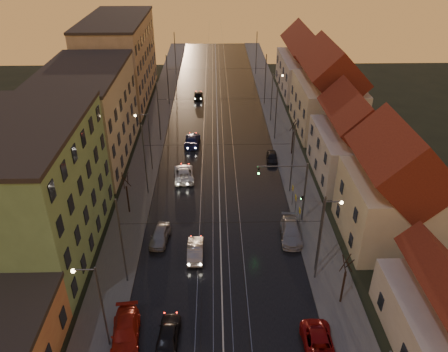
{
  "coord_description": "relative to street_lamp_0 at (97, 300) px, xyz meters",
  "views": [
    {
      "loc": [
        -0.48,
        -20.88,
        28.37
      ],
      "look_at": [
        0.55,
        22.35,
        3.3
      ],
      "focal_mm": 35.0,
      "sensor_mm": 36.0,
      "label": 1
    }
  ],
  "objects": [
    {
      "name": "house_right_4",
      "position": [
        26.1,
        59.0,
        0.16
      ],
      "size": [
        9.18,
        16.32,
        10.0
      ],
      "color": "#BCB7AE",
      "rests_on": "ground"
    },
    {
      "name": "catenary_pole_r_2",
      "position": [
        17.7,
        22.0,
        -0.39
      ],
      "size": [
        0.16,
        0.16,
        9.0
      ],
      "primitive_type": "cylinder",
      "color": "#595B60",
      "rests_on": "ground"
    },
    {
      "name": "bare_tree_2",
      "position": [
        19.51,
        32.0,
        -2.4
      ],
      "size": [
        1.09,
        1.09,
        5.11
      ],
      "color": "black",
      "rests_on": "ground"
    },
    {
      "name": "driving_car_1",
      "position": [
        6.6,
        10.46,
        -4.17
      ],
      "size": [
        1.56,
        4.34,
        1.42
      ],
      "primitive_type": "imported",
      "rotation": [
        0.0,
        0.0,
        3.15
      ],
      "color": "#99999E",
      "rests_on": "ground"
    },
    {
      "name": "driving_car_0",
      "position": [
        4.84,
        0.52,
        -4.19
      ],
      "size": [
        1.89,
        4.16,
        1.38
      ],
      "primitive_type": "imported",
      "rotation": [
        0.0,
        0.0,
        3.08
      ],
      "color": "black",
      "rests_on": "ground"
    },
    {
      "name": "driving_car_2",
      "position": [
        4.64,
        25.57,
        -4.16
      ],
      "size": [
        2.86,
        5.41,
        1.45
      ],
      "primitive_type": "imported",
      "rotation": [
        0.0,
        0.0,
        3.23
      ],
      "color": "silver",
      "rests_on": "ground"
    },
    {
      "name": "parked_right_0",
      "position": [
        16.34,
        -1.05,
        -4.19
      ],
      "size": [
        2.43,
        5.09,
        1.4
      ],
      "primitive_type": "imported",
      "rotation": [
        0.0,
        0.0,
        -0.02
      ],
      "color": "maroon",
      "rests_on": "ground"
    },
    {
      "name": "tram_rail_3",
      "position": [
        11.3,
        38.0,
        -4.83
      ],
      "size": [
        0.06,
        120.0,
        0.03
      ],
      "primitive_type": "cube",
      "color": "gray",
      "rests_on": "road"
    },
    {
      "name": "house_right_0",
      "position": [
        26.1,
        0.0,
        -1.96
      ],
      "size": [
        8.16,
        10.2,
        5.8
      ],
      "color": "#BCB7AE",
      "rests_on": "ground"
    },
    {
      "name": "catenary_pole_l_3",
      "position": [
        0.5,
        37.0,
        -0.39
      ],
      "size": [
        0.16,
        0.16,
        9.0
      ],
      "primitive_type": "cylinder",
      "color": "#595B60",
      "rests_on": "ground"
    },
    {
      "name": "catenary_pole_l_1",
      "position": [
        0.5,
        7.0,
        -0.39
      ],
      "size": [
        0.16,
        0.16,
        9.0
      ],
      "primitive_type": "cylinder",
      "color": "#595B60",
      "rests_on": "ground"
    },
    {
      "name": "parked_left_3",
      "position": [
        2.9,
        12.88,
        -4.17
      ],
      "size": [
        2.17,
        4.35,
        1.42
      ],
      "primitive_type": "imported",
      "rotation": [
        0.0,
        0.0,
        -0.12
      ],
      "color": "#96979B",
      "rests_on": "ground"
    },
    {
      "name": "parked_right_1",
      "position": [
        16.42,
        13.1,
        -4.14
      ],
      "size": [
        2.49,
        5.27,
        1.48
      ],
      "primitive_type": "imported",
      "rotation": [
        0.0,
        0.0,
        -0.08
      ],
      "color": "#A4A4AA",
      "rests_on": "ground"
    },
    {
      "name": "sidewalk_left",
      "position": [
        -0.9,
        38.0,
        -4.81
      ],
      "size": [
        4.0,
        120.0,
        0.15
      ],
      "primitive_type": "cube",
      "color": "#4C4C4C",
      "rests_on": "ground"
    },
    {
      "name": "tram_rail_1",
      "position": [
        8.33,
        38.0,
        -4.83
      ],
      "size": [
        0.06,
        120.0,
        0.03
      ],
      "primitive_type": "cube",
      "color": "gray",
      "rests_on": "road"
    },
    {
      "name": "bare_tree_0",
      "position": [
        -1.09,
        18.0,
        -2.4
      ],
      "size": [
        1.09,
        1.09,
        5.11
      ],
      "color": "black",
      "rests_on": "ground"
    },
    {
      "name": "catenary_pole_r_4",
      "position": [
        17.7,
        52.0,
        -0.39
      ],
      "size": [
        0.16,
        0.16,
        9.0
      ],
      "primitive_type": "cylinder",
      "color": "#595B60",
      "rests_on": "ground"
    },
    {
      "name": "sidewalk_right",
      "position": [
        19.1,
        38.0,
        -4.81
      ],
      "size": [
        4.0,
        120.0,
        0.15
      ],
      "primitive_type": "cube",
      "color": "#4C4C4C",
      "rests_on": "ground"
    },
    {
      "name": "house_right_3",
      "position": [
        26.1,
        41.0,
        0.92
      ],
      "size": [
        9.18,
        14.28,
        11.5
      ],
      "color": "beige",
      "rests_on": "ground"
    },
    {
      "name": "driving_car_4",
      "position": [
        5.67,
        55.01,
        -4.2
      ],
      "size": [
        1.64,
        4.05,
        1.38
      ],
      "primitive_type": "imported",
      "rotation": [
        0.0,
        0.0,
        3.14
      ],
      "color": "black",
      "rests_on": "ground"
    },
    {
      "name": "street_lamp_3",
      "position": [
        18.21,
        44.0,
        0.0
      ],
      "size": [
        1.75,
        0.32,
        8.0
      ],
      "color": "#595B60",
      "rests_on": "ground"
    },
    {
      "name": "catenary_pole_l_2",
      "position": [
        0.5,
        22.0,
        -0.39
      ],
      "size": [
        0.16,
        0.16,
        9.0
      ],
      "primitive_type": "cylinder",
      "color": "#595B60",
      "rests_on": "ground"
    },
    {
      "name": "catenary_pole_r_5",
      "position": [
        17.7,
        70.0,
        -0.39
      ],
      "size": [
        0.16,
        0.16,
        9.0
      ],
      "primitive_type": "cylinder",
      "color": "#595B60",
      "rests_on": "ground"
    },
    {
      "name": "catenary_pole_l_4",
      "position": [
        0.5,
        52.0,
        -0.39
      ],
      "size": [
        0.16,
        0.16,
        9.0
      ],
      "primitive_type": "cylinder",
      "color": "#595B60",
      "rests_on": "ground"
    },
    {
      "name": "catenary_pole_l_5",
      "position": [
        0.5,
        70.0,
        -0.39
      ],
      "size": [
        0.16,
        0.16,
        9.0
      ],
      "primitive_type": "cylinder",
      "color": "#595B60",
      "rests_on": "ground"
    },
    {
      "name": "parked_left_2",
      "position": [
        1.5,
        0.58,
        -4.13
      ],
      "size": [
        2.62,
        5.37,
        1.51
      ],
      "primitive_type": "imported",
      "rotation": [
        0.0,
        0.0,
        0.1
      ],
      "color": "#AC1E11",
      "rests_on": "ground"
    },
    {
      "name": "tram_rail_2",
      "position": [
        9.87,
        38.0,
        -4.83
      ],
      "size": [
        0.06,
        120.0,
        0.03
      ],
      "primitive_type": "cube",
      "color": "gray",
      "rests_on": "road"
    },
    {
      "name": "catenary_pole_r_1",
      "position": [
        17.7,
        7.0,
        -0.39
      ],
      "size": [
        0.16,
        0.16,
        9.0
      ],
      "primitive_type": "cylinder",
      "color": "#595B60",
      "rests_on": "ground"
    },
    {
      "name": "house_right_2",
      "position": [
        26.1,
        26.0,
        -0.24
      ],
      "size": [
        9.18,
        12.24,
        9.2
      ],
      "color": "#BCB7AE",
      "rests_on": "ground"
    },
    {
      "name": "house_right_1",
      "position": [
        26.1,
        13.0,
        0.56
      ],
      "size": [
        8.67,
        10.2,
        10.8
      ],
      "color": "beige",
      "rests_on": "ground"
    },
    {
      "name": "traffic_light_mast",
      "position": [
        17.1,
        16.0,
        -0.29
      ],
      "size": [
        5.3,
        0.32,
        7.2
      ],
      "color": "#595B60",
      "rests_on": "ground"
    },
    {
      "name": "street_lamp_0",
      "position": [
        0.0,
        0.0,
        0.0
      ],
      "size": [
        1.75,
        0.32,
        8.0
      ],
      "color": "#595B60",
      "rests_on": "ground"
    },
    {
      "name": "tram_rail_0",
      "position": [
        6.9,
        38.0,
        -4.83
      ],
      "size": [
        0.06,
        120.0,
        0.03
      ],
      "primitive_type": "cube",
      "color": "gray",
      "rests_on": "road"
    },
    {
      "name": "road",
      "position": [
        9.1,
        38.0,
        -4.87
      ],
      "size": [
        16.0,
        120.0,
        0.04
      ],
      "primitive_type": "cube",
      "color": "black",
      "rests_on": "ground"
    },
    {
      "name": "apartment_left_1",
      "position": [
        -8.4,
        12.0,
        1.61
      ],
      "size": [
        10.0,
        18.0,
        13.0
      ],
      "primitive_type": "cube",
      "color": "#658D5A",
      "rests_on": "ground"
    },
    {
      "name": "bare_tree_1",
      "position": [
        19.31,
        4.0,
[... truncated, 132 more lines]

